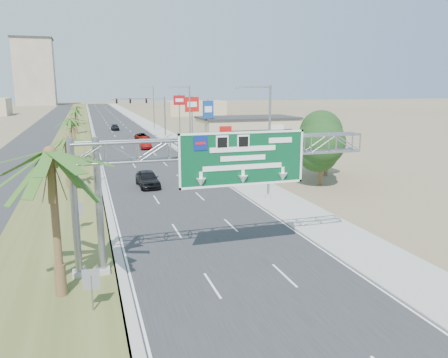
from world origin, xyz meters
name	(u,v)px	position (x,y,z in m)	size (l,w,h in m)	color
road	(115,124)	(0.00, 110.00, 0.01)	(12.00, 300.00, 0.02)	#28282B
sidewalk_right	(146,123)	(8.50, 110.00, 0.05)	(4.00, 300.00, 0.10)	#9E9B93
median_grass	(76,125)	(-10.00, 110.00, 0.06)	(7.00, 300.00, 0.12)	#455224
opposing_road	(48,125)	(-17.00, 110.00, 0.01)	(8.00, 300.00, 0.02)	#28282B
sign_gantry	(213,158)	(-1.06, 9.93, 6.06)	(16.75, 1.24, 7.50)	gray
palm_near	(50,154)	(-9.20, 8.00, 6.93)	(5.70, 5.70, 8.35)	brown
palm_row_b	(66,139)	(-9.50, 32.00, 4.90)	(3.99, 3.99, 5.95)	brown
palm_row_c	(70,120)	(-9.50, 48.00, 5.66)	(3.99, 3.99, 6.75)	brown
palm_row_d	(73,120)	(-9.50, 66.00, 4.42)	(3.99, 3.99, 5.45)	brown
palm_row_e	(75,110)	(-9.50, 85.00, 5.09)	(3.99, 3.99, 6.15)	brown
palm_row_f	(77,107)	(-9.50, 110.00, 4.71)	(3.99, 3.99, 5.75)	brown
streetlight_near	(267,148)	(7.30, 22.00, 4.69)	(3.27, 0.44, 10.00)	gray
streetlight_mid	(189,122)	(7.30, 52.00, 4.69)	(3.27, 0.44, 10.00)	gray
streetlight_far	(153,110)	(7.30, 88.00, 4.69)	(3.27, 0.44, 10.00)	gray
signal_mast	(154,113)	(5.17, 71.97, 4.85)	(10.28, 0.71, 8.00)	gray
store_building	(247,129)	(22.00, 66.00, 2.00)	(18.00, 10.00, 4.00)	tan
oak_near	(322,141)	(15.00, 26.00, 4.53)	(4.50, 4.50, 6.80)	brown
oak_far	(327,142)	(18.00, 30.00, 3.82)	(3.50, 3.50, 5.60)	brown
median_signback_a	(91,283)	(-7.80, 6.00, 1.45)	(0.75, 0.08, 2.08)	gray
median_signback_b	(78,211)	(-8.50, 18.00, 1.45)	(0.75, 0.08, 2.08)	gray
tower_distant	(35,73)	(-32.00, 250.00, 17.50)	(20.00, 16.00, 35.00)	gray
building_distant_right	(195,108)	(30.00, 140.00, 2.50)	(20.00, 12.00, 5.00)	tan
car_left_lane	(148,179)	(-2.00, 30.44, 0.83)	(1.96, 4.87, 1.66)	black
car_mid_lane	(145,144)	(1.50, 58.53, 0.80)	(1.69, 4.85, 1.60)	#690A09
car_right_lane	(142,137)	(2.47, 70.19, 0.64)	(2.11, 4.58, 1.27)	gray
car_far	(115,128)	(-1.12, 91.35, 0.64)	(1.79, 4.41, 1.28)	black
pole_sign_red_near	(192,107)	(9.19, 57.68, 6.61)	(2.41, 0.78, 8.46)	gray
pole_sign_blue	(208,111)	(13.00, 61.54, 5.73)	(2.02, 0.68, 7.74)	gray
pole_sign_red_far	(179,104)	(9.63, 69.76, 6.71)	(2.22, 0.56, 8.50)	gray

